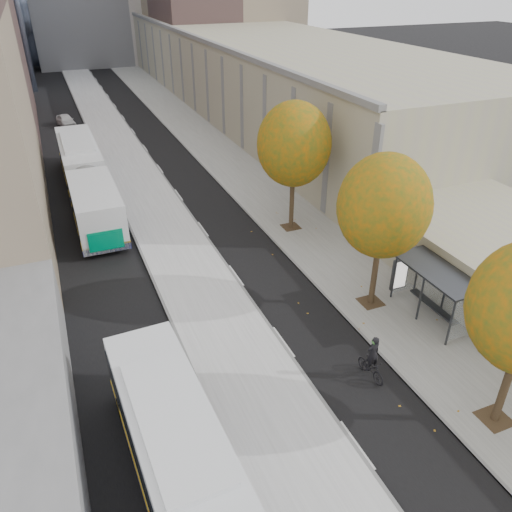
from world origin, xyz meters
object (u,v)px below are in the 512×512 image
bus_shelter (440,278)px  bus_far (86,178)px  cyclist (372,363)px  distant_car (66,120)px

bus_shelter → bus_far: bus_far is taller
cyclist → distant_car: 44.76m
bus_shelter → distant_car: size_ratio=1.25×
bus_far → cyclist: (8.40, -22.99, -0.91)m
bus_shelter → cyclist: (-5.04, -2.30, -1.43)m
bus_shelter → distant_car: bearing=107.9°
bus_shelter → cyclist: bus_shelter is taller
bus_shelter → bus_far: size_ratio=0.24×
cyclist → bus_far: bearing=105.6°
cyclist → distant_car: size_ratio=0.58×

